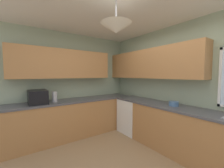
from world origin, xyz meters
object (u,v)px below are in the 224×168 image
at_px(dishwasher, 132,116).
at_px(microwave, 38,97).
at_px(bowl, 174,104).
at_px(kettle, 55,97).

relative_size(dishwasher, microwave, 1.82).
relative_size(dishwasher, bowl, 4.71).
xyz_separation_m(dishwasher, microwave, (-0.66, -2.16, 0.63)).
height_order(dishwasher, microwave, microwave).
bearing_deg(bowl, kettle, -133.99).
height_order(microwave, kettle, microwave).
bearing_deg(bowl, microwave, -129.54).
bearing_deg(kettle, bowl, 46.01).
distance_m(dishwasher, kettle, 2.02).
distance_m(dishwasher, bowl, 1.26).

